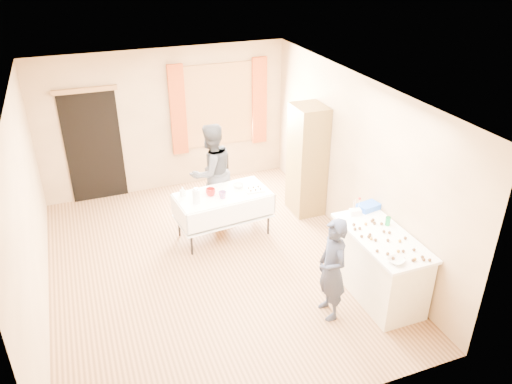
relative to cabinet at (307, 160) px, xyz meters
name	(u,v)px	position (x,y,z in m)	size (l,w,h in m)	color
floor	(212,265)	(-1.99, -0.99, -0.96)	(4.50, 5.50, 0.02)	#9E7047
ceiling	(203,91)	(-1.99, -0.99, 1.66)	(4.50, 5.50, 0.02)	white
wall_back	(166,121)	(-1.99, 1.77, 0.35)	(4.50, 0.02, 2.60)	tan
wall_front	(293,318)	(-1.99, -3.75, 0.35)	(4.50, 0.02, 2.60)	tan
wall_left	(27,216)	(-4.25, -0.99, 0.35)	(0.02, 5.50, 2.60)	tan
wall_right	(354,161)	(0.27, -0.99, 0.35)	(0.02, 5.50, 2.60)	tan
window_frame	(219,105)	(-0.99, 1.73, 0.55)	(1.32, 0.06, 1.52)	olive
window_pane	(219,105)	(-0.99, 1.71, 0.55)	(1.20, 0.02, 1.40)	white
curtain_left	(178,110)	(-1.77, 1.68, 0.55)	(0.28, 0.06, 1.65)	#AB4118
curtain_right	(259,101)	(-0.21, 1.68, 0.55)	(0.28, 0.06, 1.65)	#AB4118
doorway	(94,147)	(-3.29, 1.74, 0.05)	(0.95, 0.04, 2.00)	black
door_lintel	(85,90)	(-3.29, 1.71, 1.07)	(1.05, 0.06, 0.08)	olive
cabinet	(307,160)	(0.00, 0.00, 0.00)	(0.50, 0.60, 1.89)	brown
counter	(378,265)	(-0.10, -2.39, -0.49)	(0.69, 1.46, 0.91)	silver
party_table	(223,211)	(-1.57, -0.28, -0.50)	(1.52, 0.89, 0.75)	black
chair	(218,190)	(-1.36, 0.74, -0.67)	(0.49, 0.49, 0.92)	black
girl	(332,269)	(-0.89, -2.53, -0.26)	(0.34, 0.51, 1.37)	#20263C
woman	(211,172)	(-1.56, 0.36, -0.12)	(0.98, 0.88, 1.66)	black
soda_can	(388,221)	(0.10, -2.19, 0.02)	(0.07, 0.07, 0.12)	#12893C
mixing_bowl	(396,261)	(-0.28, -2.94, -0.01)	(0.25, 0.25, 0.05)	white
foam_block	(355,212)	(-0.15, -1.80, 0.00)	(0.15, 0.10, 0.08)	white
blue_basket	(369,207)	(0.10, -1.73, 0.00)	(0.30, 0.20, 0.08)	blue
pitcher	(196,196)	(-2.03, -0.42, -0.09)	(0.11, 0.11, 0.22)	silver
cup_red	(211,192)	(-1.76, -0.27, -0.14)	(0.16, 0.16, 0.12)	#BF0C08
cup_rainbow	(222,195)	(-1.62, -0.42, -0.14)	(0.14, 0.14, 0.11)	red
small_bowl	(238,186)	(-1.27, -0.16, -0.17)	(0.17, 0.17, 0.05)	white
pastry_tray	(255,190)	(-1.08, -0.36, -0.19)	(0.28, 0.20, 0.02)	white
bottle	(183,191)	(-2.16, -0.13, -0.12)	(0.08, 0.08, 0.15)	white
cake_balls	(387,240)	(-0.13, -2.53, -0.02)	(0.53, 1.07, 0.04)	#3F2314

